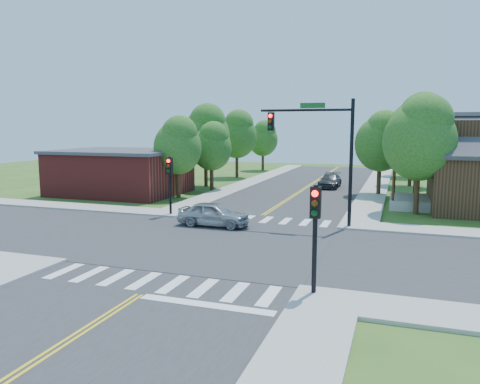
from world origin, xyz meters
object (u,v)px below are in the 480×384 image
at_px(car_silver, 214,215).
at_px(car_dgrey, 330,181).
at_px(signal_mast_ne, 321,142).
at_px(signal_pole_nw, 170,175).
at_px(signal_pole_se, 315,219).

xyz_separation_m(car_silver, car_dgrey, (3.84, 19.14, -0.07)).
distance_m(signal_mast_ne, car_silver, 7.33).
height_order(signal_mast_ne, signal_pole_nw, signal_mast_ne).
distance_m(signal_pole_nw, car_dgrey, 18.82).
distance_m(signal_mast_ne, car_dgrey, 17.66).
bearing_deg(car_silver, car_dgrey, -10.40).
xyz_separation_m(signal_pole_se, signal_pole_nw, (-11.20, 11.20, 0.00)).
relative_size(signal_mast_ne, car_silver, 1.74).
bearing_deg(signal_pole_nw, signal_pole_se, -45.00).
distance_m(car_silver, car_dgrey, 19.52).
bearing_deg(signal_mast_ne, car_silver, -159.79).
xyz_separation_m(signal_mast_ne, signal_pole_se, (1.69, -11.21, -2.19)).
height_order(signal_mast_ne, car_dgrey, signal_mast_ne).
relative_size(signal_pole_se, car_silver, 0.92).
relative_size(signal_pole_nw, car_dgrey, 0.87).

